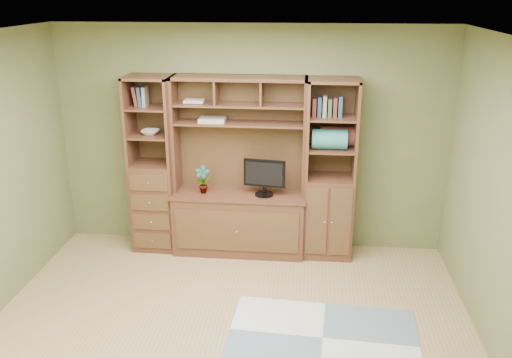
# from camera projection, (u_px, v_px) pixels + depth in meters

# --- Properties ---
(room) EXTENTS (4.60, 4.10, 2.64)m
(room) POSITION_uv_depth(u_px,v_px,m) (224.00, 204.00, 4.38)
(room) COLOR tan
(room) RESTS_ON ground
(center_hutch) EXTENTS (1.54, 0.53, 2.05)m
(center_hutch) POSITION_uv_depth(u_px,v_px,m) (239.00, 169.00, 6.11)
(center_hutch) COLOR #542E1D
(center_hutch) RESTS_ON ground
(left_tower) EXTENTS (0.50, 0.45, 2.05)m
(left_tower) POSITION_uv_depth(u_px,v_px,m) (153.00, 165.00, 6.24)
(left_tower) COLOR #542E1D
(left_tower) RESTS_ON ground
(right_tower) EXTENTS (0.55, 0.45, 2.05)m
(right_tower) POSITION_uv_depth(u_px,v_px,m) (330.00, 171.00, 6.05)
(right_tower) COLOR #542E1D
(right_tower) RESTS_ON ground
(rug) EXTENTS (1.75, 1.23, 0.01)m
(rug) POSITION_uv_depth(u_px,v_px,m) (322.00, 338.00, 4.83)
(rug) COLOR #A0A6A6
(rug) RESTS_ON ground
(monitor) EXTENTS (0.50, 0.28, 0.58)m
(monitor) POSITION_uv_depth(u_px,v_px,m) (264.00, 171.00, 6.05)
(monitor) COLOR black
(monitor) RESTS_ON center_hutch
(orchid) EXTENTS (0.17, 0.11, 0.32)m
(orchid) POSITION_uv_depth(u_px,v_px,m) (203.00, 180.00, 6.16)
(orchid) COLOR #A04636
(orchid) RESTS_ON center_hutch
(magazines) EXTENTS (0.29, 0.21, 0.04)m
(magazines) POSITION_uv_depth(u_px,v_px,m) (212.00, 120.00, 6.05)
(magazines) COLOR #B5AC9B
(magazines) RESTS_ON center_hutch
(bowl) EXTENTS (0.20, 0.20, 0.05)m
(bowl) POSITION_uv_depth(u_px,v_px,m) (150.00, 132.00, 6.11)
(bowl) COLOR silver
(bowl) RESTS_ON left_tower
(blanket_teal) EXTENTS (0.38, 0.22, 0.22)m
(blanket_teal) POSITION_uv_depth(u_px,v_px,m) (329.00, 139.00, 5.88)
(blanket_teal) COLOR #2F7C75
(blanket_teal) RESTS_ON right_tower
(blanket_red) EXTENTS (0.40, 0.22, 0.22)m
(blanket_red) POSITION_uv_depth(u_px,v_px,m) (338.00, 136.00, 6.00)
(blanket_red) COLOR brown
(blanket_red) RESTS_ON right_tower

